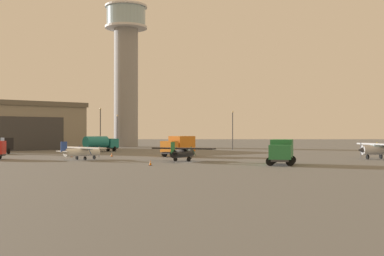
{
  "coord_description": "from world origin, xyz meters",
  "views": [
    {
      "loc": [
        0.66,
        -65.37,
        3.81
      ],
      "look_at": [
        0.3,
        24.76,
        4.52
      ],
      "focal_mm": 47.43,
      "sensor_mm": 36.0,
      "label": 1
    }
  ],
  "objects_px": {
    "control_tower": "(128,63)",
    "traffic_cone_near_right": "(74,155)",
    "truck_flatbed_black": "(3,146)",
    "airplane_black": "(184,152)",
    "airplane_white": "(84,151)",
    "truck_box_green": "(284,151)",
    "light_post_west": "(119,128)",
    "truck_fuel_tanker_teal": "(102,143)",
    "traffic_cone_near_left": "(152,163)",
    "truck_box_orange": "(181,145)",
    "light_post_east": "(235,126)",
    "light_post_north": "(102,125)",
    "traffic_cone_mid_apron": "(114,155)"
  },
  "relations": [
    {
      "from": "truck_fuel_tanker_teal",
      "to": "traffic_cone_near_left",
      "type": "relative_size",
      "value": 10.66
    },
    {
      "from": "truck_fuel_tanker_teal",
      "to": "truck_flatbed_black",
      "type": "distance_m",
      "value": 18.45
    },
    {
      "from": "truck_box_green",
      "to": "light_post_east",
      "type": "xyz_separation_m",
      "value": [
        -1.69,
        49.91,
        3.39
      ]
    },
    {
      "from": "airplane_white",
      "to": "truck_box_green",
      "type": "distance_m",
      "value": 27.51
    },
    {
      "from": "truck_box_green",
      "to": "light_post_west",
      "type": "bearing_deg",
      "value": -140.98
    },
    {
      "from": "light_post_north",
      "to": "airplane_black",
      "type": "bearing_deg",
      "value": -66.07
    },
    {
      "from": "truck_box_green",
      "to": "light_post_west",
      "type": "relative_size",
      "value": 0.81
    },
    {
      "from": "traffic_cone_mid_apron",
      "to": "truck_box_orange",
      "type": "bearing_deg",
      "value": 3.69
    },
    {
      "from": "airplane_white",
      "to": "truck_box_green",
      "type": "relative_size",
      "value": 1.12
    },
    {
      "from": "control_tower",
      "to": "traffic_cone_mid_apron",
      "type": "bearing_deg",
      "value": -84.96
    },
    {
      "from": "traffic_cone_near_left",
      "to": "light_post_west",
      "type": "bearing_deg",
      "value": 101.87
    },
    {
      "from": "airplane_black",
      "to": "truck_flatbed_black",
      "type": "distance_m",
      "value": 38.9
    },
    {
      "from": "light_post_east",
      "to": "truck_flatbed_black",
      "type": "bearing_deg",
      "value": -153.39
    },
    {
      "from": "traffic_cone_near_left",
      "to": "traffic_cone_near_right",
      "type": "xyz_separation_m",
      "value": [
        -13.48,
        19.12,
        0.01
      ]
    },
    {
      "from": "truck_box_orange",
      "to": "traffic_cone_mid_apron",
      "type": "xyz_separation_m",
      "value": [
        -10.36,
        -0.67,
        -1.42
      ]
    },
    {
      "from": "control_tower",
      "to": "truck_box_orange",
      "type": "distance_m",
      "value": 57.19
    },
    {
      "from": "truck_fuel_tanker_teal",
      "to": "light_post_west",
      "type": "bearing_deg",
      "value": 45.24
    },
    {
      "from": "control_tower",
      "to": "airplane_black",
      "type": "height_order",
      "value": "control_tower"
    },
    {
      "from": "airplane_white",
      "to": "truck_flatbed_black",
      "type": "bearing_deg",
      "value": 86.53
    },
    {
      "from": "truck_box_green",
      "to": "light_post_east",
      "type": "bearing_deg",
      "value": -164.28
    },
    {
      "from": "airplane_black",
      "to": "airplane_white",
      "type": "xyz_separation_m",
      "value": [
        -13.85,
        3.57,
        -0.01
      ]
    },
    {
      "from": "light_post_west",
      "to": "light_post_north",
      "type": "bearing_deg",
      "value": -98.24
    },
    {
      "from": "control_tower",
      "to": "traffic_cone_mid_apron",
      "type": "relative_size",
      "value": 65.69
    },
    {
      "from": "airplane_white",
      "to": "light_post_east",
      "type": "relative_size",
      "value": 0.85
    },
    {
      "from": "airplane_black",
      "to": "truck_box_orange",
      "type": "height_order",
      "value": "truck_box_orange"
    },
    {
      "from": "truck_fuel_tanker_teal",
      "to": "traffic_cone_near_right",
      "type": "distance_m",
      "value": 21.45
    },
    {
      "from": "truck_box_orange",
      "to": "traffic_cone_near_right",
      "type": "height_order",
      "value": "truck_box_orange"
    },
    {
      "from": "truck_box_orange",
      "to": "traffic_cone_near_right",
      "type": "xyz_separation_m",
      "value": [
        -16.21,
        -1.99,
        -1.41
      ]
    },
    {
      "from": "truck_flatbed_black",
      "to": "traffic_cone_near_right",
      "type": "bearing_deg",
      "value": -73.74
    },
    {
      "from": "airplane_white",
      "to": "traffic_cone_near_right",
      "type": "distance_m",
      "value": 8.18
    },
    {
      "from": "truck_flatbed_black",
      "to": "traffic_cone_near_right",
      "type": "relative_size",
      "value": 9.2
    },
    {
      "from": "truck_box_orange",
      "to": "truck_box_green",
      "type": "height_order",
      "value": "truck_box_orange"
    },
    {
      "from": "airplane_black",
      "to": "traffic_cone_near_right",
      "type": "height_order",
      "value": "airplane_black"
    },
    {
      "from": "traffic_cone_near_left",
      "to": "airplane_white",
      "type": "bearing_deg",
      "value": 131.73
    },
    {
      "from": "traffic_cone_near_right",
      "to": "light_post_west",
      "type": "bearing_deg",
      "value": 88.95
    },
    {
      "from": "airplane_white",
      "to": "traffic_cone_near_right",
      "type": "bearing_deg",
      "value": 65.1
    },
    {
      "from": "truck_box_orange",
      "to": "truck_flatbed_black",
      "type": "relative_size",
      "value": 1.02
    },
    {
      "from": "control_tower",
      "to": "airplane_black",
      "type": "bearing_deg",
      "value": -76.32
    },
    {
      "from": "light_post_north",
      "to": "airplane_white",
      "type": "bearing_deg",
      "value": -83.64
    },
    {
      "from": "airplane_white",
      "to": "light_post_north",
      "type": "bearing_deg",
      "value": 48.84
    },
    {
      "from": "control_tower",
      "to": "traffic_cone_near_right",
      "type": "xyz_separation_m",
      "value": [
        -1.25,
        -53.52,
        -21.19
      ]
    },
    {
      "from": "truck_box_orange",
      "to": "light_post_east",
      "type": "xyz_separation_m",
      "value": [
        10.76,
        30.16,
        3.3
      ]
    },
    {
      "from": "truck_box_orange",
      "to": "light_post_east",
      "type": "height_order",
      "value": "light_post_east"
    },
    {
      "from": "truck_flatbed_black",
      "to": "truck_box_green",
      "type": "bearing_deg",
      "value": -70.51
    },
    {
      "from": "airplane_black",
      "to": "light_post_west",
      "type": "xyz_separation_m",
      "value": [
        -16.21,
        52.48,
        3.54
      ]
    },
    {
      "from": "truck_flatbed_black",
      "to": "light_post_east",
      "type": "height_order",
      "value": "light_post_east"
    },
    {
      "from": "airplane_white",
      "to": "truck_fuel_tanker_teal",
      "type": "distance_m",
      "value": 29.04
    },
    {
      "from": "truck_box_green",
      "to": "light_post_west",
      "type": "distance_m",
      "value": 65.48
    },
    {
      "from": "control_tower",
      "to": "light_post_east",
      "type": "bearing_deg",
      "value": -39.71
    },
    {
      "from": "airplane_black",
      "to": "airplane_white",
      "type": "bearing_deg",
      "value": 99.2
    }
  ]
}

